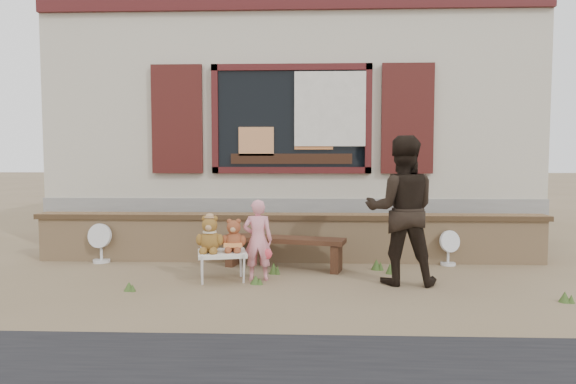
{
  "coord_description": "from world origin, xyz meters",
  "views": [
    {
      "loc": [
        0.26,
        -6.12,
        1.47
      ],
      "look_at": [
        0.0,
        0.6,
        1.0
      ],
      "focal_mm": 32.0,
      "sensor_mm": 36.0,
      "label": 1
    }
  ],
  "objects_px": {
    "teddy_bear_left": "(210,233)",
    "adult": "(401,210)",
    "bench": "(283,246)",
    "teddy_bear_right": "(234,235)",
    "child": "(258,240)",
    "folding_chair": "(222,254)"
  },
  "relations": [
    {
      "from": "teddy_bear_left",
      "to": "adult",
      "type": "distance_m",
      "value": 2.24
    },
    {
      "from": "bench",
      "to": "teddy_bear_left",
      "type": "relative_size",
      "value": 3.75
    },
    {
      "from": "teddy_bear_right",
      "to": "child",
      "type": "distance_m",
      "value": 0.29
    },
    {
      "from": "teddy_bear_left",
      "to": "adult",
      "type": "height_order",
      "value": "adult"
    },
    {
      "from": "bench",
      "to": "teddy_bear_left",
      "type": "xyz_separation_m",
      "value": [
        -0.83,
        -0.71,
        0.26
      ]
    },
    {
      "from": "folding_chair",
      "to": "teddy_bear_left",
      "type": "height_order",
      "value": "teddy_bear_left"
    },
    {
      "from": "bench",
      "to": "adult",
      "type": "bearing_deg",
      "value": -13.56
    },
    {
      "from": "teddy_bear_right",
      "to": "child",
      "type": "relative_size",
      "value": 0.41
    },
    {
      "from": "folding_chair",
      "to": "teddy_bear_right",
      "type": "bearing_deg",
      "value": -0.0
    },
    {
      "from": "bench",
      "to": "adult",
      "type": "xyz_separation_m",
      "value": [
        1.39,
        -0.73,
        0.55
      ]
    },
    {
      "from": "teddy_bear_left",
      "to": "child",
      "type": "distance_m",
      "value": 0.57
    },
    {
      "from": "teddy_bear_left",
      "to": "teddy_bear_right",
      "type": "relative_size",
      "value": 1.11
    },
    {
      "from": "bench",
      "to": "child",
      "type": "xyz_separation_m",
      "value": [
        -0.27,
        -0.63,
        0.18
      ]
    },
    {
      "from": "folding_chair",
      "to": "adult",
      "type": "distance_m",
      "value": 2.15
    },
    {
      "from": "folding_chair",
      "to": "teddy_bear_left",
      "type": "relative_size",
      "value": 1.48
    },
    {
      "from": "teddy_bear_right",
      "to": "teddy_bear_left",
      "type": "bearing_deg",
      "value": 180.0
    },
    {
      "from": "bench",
      "to": "teddy_bear_left",
      "type": "height_order",
      "value": "teddy_bear_left"
    },
    {
      "from": "child",
      "to": "folding_chair",
      "type": "bearing_deg",
      "value": 4.32
    },
    {
      "from": "teddy_bear_left",
      "to": "adult",
      "type": "xyz_separation_m",
      "value": [
        2.22,
        -0.02,
        0.29
      ]
    },
    {
      "from": "teddy_bear_left",
      "to": "child",
      "type": "height_order",
      "value": "child"
    },
    {
      "from": "teddy_bear_left",
      "to": "child",
      "type": "xyz_separation_m",
      "value": [
        0.56,
        0.07,
        -0.08
      ]
    },
    {
      "from": "folding_chair",
      "to": "adult",
      "type": "xyz_separation_m",
      "value": [
        2.08,
        -0.05,
        0.54
      ]
    }
  ]
}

